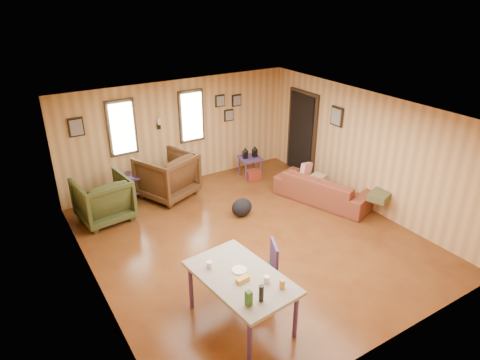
# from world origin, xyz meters

# --- Properties ---
(room) EXTENTS (5.54, 6.04, 2.44)m
(room) POSITION_xyz_m (0.17, 0.27, 1.21)
(room) COLOR brown
(room) RESTS_ON ground
(sofa) EXTENTS (1.24, 2.14, 0.81)m
(sofa) POSITION_xyz_m (2.14, 0.47, 0.40)
(sofa) COLOR brown
(sofa) RESTS_ON ground
(recliner_brown) EXTENTS (1.35, 1.32, 1.08)m
(recliner_brown) POSITION_xyz_m (-0.60, 2.44, 0.54)
(recliner_brown) COLOR #4C2E17
(recliner_brown) RESTS_ON ground
(recliner_green) EXTENTS (1.06, 1.00, 0.99)m
(recliner_green) POSITION_xyz_m (-2.06, 2.16, 0.49)
(recliner_green) COLOR #383F1C
(recliner_green) RESTS_ON ground
(end_table) EXTENTS (0.59, 0.55, 0.65)m
(end_table) POSITION_xyz_m (-1.23, 2.78, 0.37)
(end_table) COLOR #533374
(end_table) RESTS_ON ground
(side_table) EXTENTS (0.55, 0.55, 0.77)m
(side_table) POSITION_xyz_m (1.50, 2.36, 0.53)
(side_table) COLOR #533374
(side_table) RESTS_ON ground
(cooler) EXTENTS (0.35, 0.27, 0.23)m
(cooler) POSITION_xyz_m (1.48, 2.18, 0.12)
(cooler) COLOR maroon
(cooler) RESTS_ON ground
(backpack) EXTENTS (0.51, 0.43, 0.38)m
(backpack) POSITION_xyz_m (0.31, 0.84, 0.19)
(backpack) COLOR black
(backpack) RESTS_ON ground
(sofa_pillows) EXTENTS (1.04, 1.93, 0.40)m
(sofa_pillows) POSITION_xyz_m (2.31, 0.05, 0.51)
(sofa_pillows) COLOR #4D4E2C
(sofa_pillows) RESTS_ON sofa
(dining_table) EXTENTS (1.07, 1.62, 1.01)m
(dining_table) POSITION_xyz_m (-1.27, -1.68, 0.71)
(dining_table) COLOR gray
(dining_table) RESTS_ON ground
(dining_chair) EXTENTS (0.54, 0.54, 0.91)m
(dining_chair) POSITION_xyz_m (-0.66, -1.40, 0.51)
(dining_chair) COLOR #383F1C
(dining_chair) RESTS_ON ground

